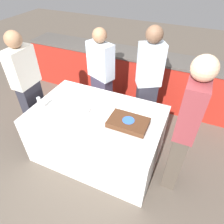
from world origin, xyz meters
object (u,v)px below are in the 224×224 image
object	(u,v)px
cake	(128,123)
plate_stack	(81,111)
person_seated_right	(185,129)
person_cutting_cake	(148,83)
person_seated_left	(28,88)
person_standing_back	(101,78)
wine_glass	(39,102)

from	to	relation	value
cake	plate_stack	distance (m)	0.63
cake	person_seated_right	xyz separation A→B (m)	(0.61, 0.03, 0.11)
cake	person_cutting_cake	xyz separation A→B (m)	(0.00, 0.78, 0.10)
person_cutting_cake	plate_stack	bearing A→B (deg)	21.94
person_seated_right	person_cutting_cake	bearing A→B (deg)	-140.86
plate_stack	person_seated_left	size ratio (longest dim) A/B	0.14
person_seated_left	person_standing_back	size ratio (longest dim) A/B	1.05
plate_stack	person_seated_left	distance (m)	0.87
person_seated_right	wine_glass	bearing A→B (deg)	-83.41
cake	person_cutting_cake	bearing A→B (deg)	90.00
person_seated_left	person_standing_back	distance (m)	1.07
person_cutting_cake	person_seated_left	bearing A→B (deg)	-3.58
wine_glass	person_standing_back	xyz separation A→B (m)	(0.39, 0.96, -0.07)
person_cutting_cake	person_seated_right	size ratio (longest dim) A/B	0.98
wine_glass	person_seated_left	xyz separation A→B (m)	(-0.36, 0.20, -0.02)
cake	person_seated_right	bearing A→B (deg)	2.70
plate_stack	person_cutting_cake	distance (m)	1.03
wine_glass	person_seated_right	world-z (taller)	person_seated_right
wine_glass	person_seated_right	xyz separation A→B (m)	(1.75, 0.20, 0.03)
person_cutting_cake	person_seated_left	distance (m)	1.68
person_cutting_cake	wine_glass	bearing A→B (deg)	9.78
person_standing_back	person_seated_left	bearing A→B (deg)	66.65
wine_glass	person_cutting_cake	xyz separation A→B (m)	(1.14, 0.96, 0.02)
plate_stack	person_seated_left	bearing A→B (deg)	176.23
plate_stack	person_seated_right	xyz separation A→B (m)	(1.24, 0.06, 0.13)
cake	wine_glass	bearing A→B (deg)	-171.33
cake	person_standing_back	world-z (taller)	person_standing_back
plate_stack	wine_glass	bearing A→B (deg)	-164.07
person_cutting_cake	person_standing_back	size ratio (longest dim) A/B	1.08
cake	person_seated_right	world-z (taller)	person_seated_right
person_seated_left	wine_glass	bearing A→B (deg)	-119.18
wine_glass	person_seated_right	size ratio (longest dim) A/B	0.10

